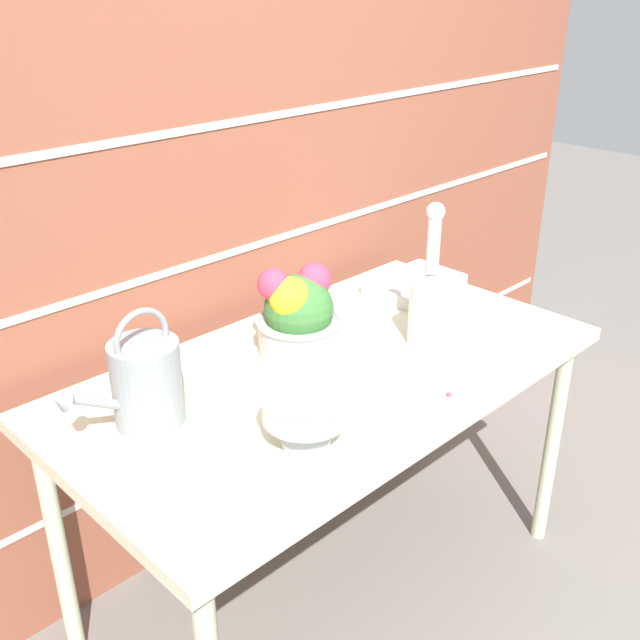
{
  "coord_description": "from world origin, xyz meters",
  "views": [
    {
      "loc": [
        -1.18,
        -1.16,
        1.66
      ],
      "look_at": [
        0.0,
        0.04,
        0.86
      ],
      "focal_mm": 42.0,
      "sensor_mm": 36.0,
      "label": 1
    }
  ],
  "objects_px": {
    "wire_tray": "(414,287)",
    "glass_decanter": "(430,301)",
    "flower_planter": "(297,315)",
    "watering_can": "(145,381)",
    "crystal_pedestal_bowl": "(305,410)"
  },
  "relations": [
    {
      "from": "flower_planter",
      "to": "wire_tray",
      "type": "height_order",
      "value": "flower_planter"
    },
    {
      "from": "glass_decanter",
      "to": "wire_tray",
      "type": "height_order",
      "value": "glass_decanter"
    },
    {
      "from": "flower_planter",
      "to": "glass_decanter",
      "type": "relative_size",
      "value": 0.62
    },
    {
      "from": "wire_tray",
      "to": "glass_decanter",
      "type": "bearing_deg",
      "value": -135.82
    },
    {
      "from": "crystal_pedestal_bowl",
      "to": "wire_tray",
      "type": "xyz_separation_m",
      "value": [
        0.81,
        0.36,
        -0.07
      ]
    },
    {
      "from": "crystal_pedestal_bowl",
      "to": "flower_planter",
      "type": "distance_m",
      "value": 0.41
    },
    {
      "from": "flower_planter",
      "to": "wire_tray",
      "type": "relative_size",
      "value": 0.84
    },
    {
      "from": "glass_decanter",
      "to": "watering_can",
      "type": "bearing_deg",
      "value": 165.2
    },
    {
      "from": "watering_can",
      "to": "crystal_pedestal_bowl",
      "type": "height_order",
      "value": "watering_can"
    },
    {
      "from": "watering_can",
      "to": "flower_planter",
      "type": "relative_size",
      "value": 1.23
    },
    {
      "from": "glass_decanter",
      "to": "wire_tray",
      "type": "bearing_deg",
      "value": 44.18
    },
    {
      "from": "flower_planter",
      "to": "wire_tray",
      "type": "xyz_separation_m",
      "value": [
        0.55,
        0.05,
        -0.1
      ]
    },
    {
      "from": "crystal_pedestal_bowl",
      "to": "wire_tray",
      "type": "height_order",
      "value": "crystal_pedestal_bowl"
    },
    {
      "from": "flower_planter",
      "to": "wire_tray",
      "type": "bearing_deg",
      "value": 5.3
    },
    {
      "from": "crystal_pedestal_bowl",
      "to": "watering_can",
      "type": "bearing_deg",
      "value": 122.86
    }
  ]
}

